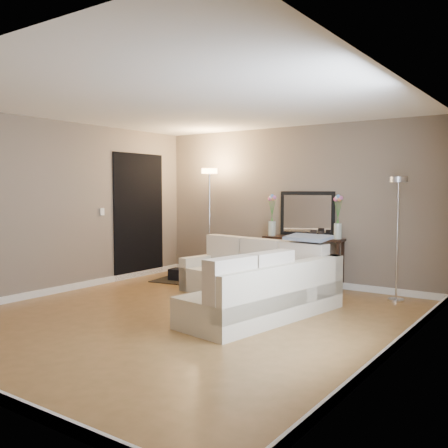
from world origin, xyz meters
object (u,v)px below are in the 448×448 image
Objects in this scene: floor_lamp_lit at (209,201)px; sectional_sofa at (255,283)px; floor_lamp_unlit at (398,214)px; console_table at (299,258)px.

sectional_sofa is at bearing -37.37° from floor_lamp_lit.
sectional_sofa is 2.22m from floor_lamp_unlit.
floor_lamp_lit is at bearing 142.63° from sectional_sofa.
floor_lamp_lit reaches higher than floor_lamp_unlit.
console_table is 1.79m from floor_lamp_unlit.
floor_lamp_lit reaches higher than console_table.
floor_lamp_lit reaches higher than sectional_sofa.
sectional_sofa is at bearing -136.76° from floor_lamp_unlit.
floor_lamp_unlit is (3.25, 0.03, -0.13)m from floor_lamp_lit.
floor_lamp_lit is 3.25m from floor_lamp_unlit.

